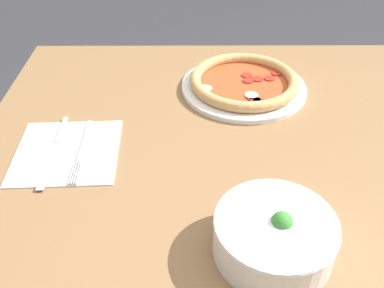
% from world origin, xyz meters
% --- Properties ---
extents(dining_table, '(1.15, 1.02, 0.78)m').
position_xyz_m(dining_table, '(0.00, 0.00, 0.67)').
color(dining_table, olive).
rests_on(dining_table, ground_plane).
extents(pizza, '(0.30, 0.30, 0.04)m').
position_xyz_m(pizza, '(0.01, -0.27, 0.80)').
color(pizza, white).
rests_on(pizza, dining_table).
extents(bowl, '(0.18, 0.18, 0.08)m').
position_xyz_m(bowl, '(0.01, 0.21, 0.82)').
color(bowl, white).
rests_on(bowl, dining_table).
extents(napkin, '(0.21, 0.21, 0.00)m').
position_xyz_m(napkin, '(0.38, -0.03, 0.78)').
color(napkin, white).
rests_on(napkin, dining_table).
extents(fork, '(0.02, 0.20, 0.00)m').
position_xyz_m(fork, '(0.35, -0.03, 0.79)').
color(fork, silver).
rests_on(fork, napkin).
extents(knife, '(0.02, 0.22, 0.01)m').
position_xyz_m(knife, '(0.41, -0.04, 0.78)').
color(knife, silver).
rests_on(knife, napkin).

